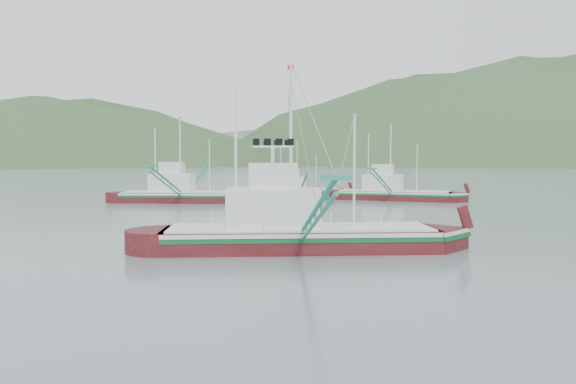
{
  "coord_description": "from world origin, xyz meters",
  "views": [
    {
      "loc": [
        0.14,
        -36.06,
        5.81
      ],
      "look_at": [
        0.0,
        6.0,
        3.2
      ],
      "focal_mm": 35.0,
      "sensor_mm": 36.0,
      "label": 1
    }
  ],
  "objects_px": {
    "main_boat": "(295,222)",
    "bg_boat_left": "(183,190)",
    "bg_boat_right": "(393,184)",
    "bg_boat_far": "(299,187)"
  },
  "relations": [
    {
      "from": "main_boat",
      "to": "bg_boat_right",
      "type": "bearing_deg",
      "value": 67.95
    },
    {
      "from": "bg_boat_right",
      "to": "bg_boat_left",
      "type": "xyz_separation_m",
      "value": [
        -27.78,
        -3.79,
        -0.57
      ]
    },
    {
      "from": "bg_boat_right",
      "to": "bg_boat_far",
      "type": "height_order",
      "value": "bg_boat_right"
    },
    {
      "from": "bg_boat_right",
      "to": "bg_boat_left",
      "type": "bearing_deg",
      "value": -151.5
    },
    {
      "from": "bg_boat_right",
      "to": "bg_boat_far",
      "type": "bearing_deg",
      "value": 164.24
    },
    {
      "from": "bg_boat_left",
      "to": "bg_boat_right",
      "type": "bearing_deg",
      "value": 10.78
    },
    {
      "from": "bg_boat_far",
      "to": "main_boat",
      "type": "bearing_deg",
      "value": -94.83
    },
    {
      "from": "main_boat",
      "to": "bg_boat_left",
      "type": "height_order",
      "value": "main_boat"
    },
    {
      "from": "main_boat",
      "to": "bg_boat_right",
      "type": "height_order",
      "value": "main_boat"
    },
    {
      "from": "bg_boat_right",
      "to": "bg_boat_far",
      "type": "relative_size",
      "value": 1.17
    }
  ]
}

